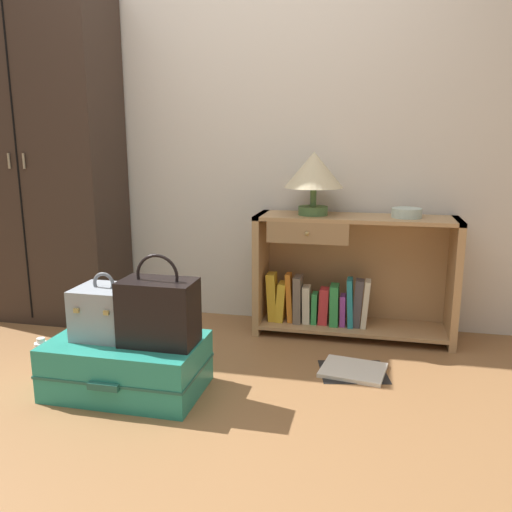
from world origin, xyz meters
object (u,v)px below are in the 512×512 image
wardrobe (41,160)px  table_lamp (314,172)px  bookshelf (344,278)px  bowl (407,213)px  suitcase_large (127,365)px  open_book_on_floor (353,370)px  handbag (159,311)px  bottle (42,358)px  train_case (106,312)px

wardrobe → table_lamp: bearing=1.7°
bookshelf → bowl: (0.33, -0.01, 0.40)m
table_lamp → suitcase_large: size_ratio=0.52×
bookshelf → open_book_on_floor: 0.64m
bowl → open_book_on_floor: size_ratio=0.44×
suitcase_large → wardrobe: bearing=137.5°
open_book_on_floor → wardrobe: bearing=166.7°
bowl → handbag: size_ratio=0.41×
wardrobe → bottle: bearing=-59.4°
bookshelf → suitcase_large: 1.36m
suitcase_large → bottle: size_ratio=3.66×
bookshelf → bowl: 0.52m
train_case → handbag: 0.28m
bookshelf → table_lamp: size_ratio=3.18×
bookshelf → bottle: bookshelf is taller
wardrobe → handbag: wardrobe is taller
bowl → handbag: (-1.08, -0.97, -0.34)m
wardrobe → suitcase_large: (0.99, -0.90, -0.89)m
table_lamp → bowl: table_lamp is taller
wardrobe → bottle: size_ratio=10.67×
bowl → suitcase_large: bearing=-142.5°
suitcase_large → open_book_on_floor: (1.01, 0.43, -0.12)m
bowl → train_case: size_ratio=0.55×
table_lamp → train_case: (-0.84, -0.93, -0.59)m
suitcase_large → train_case: 0.27m
wardrobe → bowl: 2.26m
wardrobe → handbag: (1.16, -0.91, -0.62)m
bookshelf → train_case: (-1.03, -0.95, 0.03)m
wardrobe → open_book_on_floor: bearing=-13.3°
bookshelf → suitcase_large: bookshelf is taller
open_book_on_floor → bookshelf: bearing=99.2°
suitcase_large → open_book_on_floor: bearing=23.0°
handbag → open_book_on_floor: (0.84, 0.44, -0.39)m
bowl → train_case: (-1.36, -0.94, -0.37)m
bottle → open_book_on_floor: size_ratio=0.51×
table_lamp → train_case: bearing=-132.0°
train_case → table_lamp: bearing=48.0°
table_lamp → handbag: (-0.56, -0.96, -0.56)m
table_lamp → open_book_on_floor: table_lamp is taller
table_lamp → handbag: 1.24m
bookshelf → handbag: bookshelf is taller
bowl → open_book_on_floor: bearing=-114.5°
bookshelf → table_lamp: (-0.19, -0.02, 0.62)m
train_case → bottle: 0.47m
bowl → bottle: bowl is taller
bookshelf → table_lamp: table_lamp is taller
wardrobe → bookshelf: bearing=2.0°
bookshelf → suitcase_large: (-0.92, -0.97, -0.22)m
train_case → handbag: handbag is taller
bowl → suitcase_large: 1.70m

